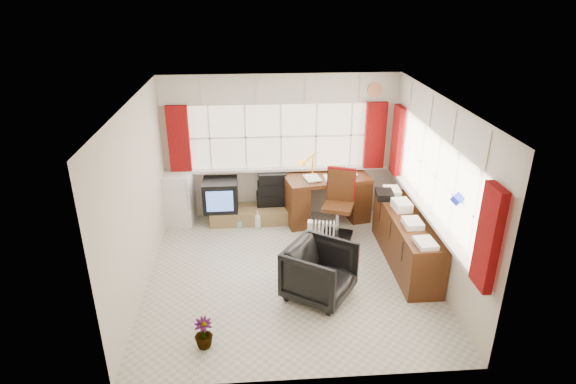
# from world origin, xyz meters

# --- Properties ---
(ground) EXTENTS (4.00, 4.00, 0.00)m
(ground) POSITION_xyz_m (0.00, 0.00, 0.00)
(ground) COLOR beige
(ground) RESTS_ON ground
(room_walls) EXTENTS (4.00, 4.00, 4.00)m
(room_walls) POSITION_xyz_m (0.00, 0.00, 1.50)
(room_walls) COLOR beige
(room_walls) RESTS_ON ground
(window_back) EXTENTS (3.70, 0.12, 3.60)m
(window_back) POSITION_xyz_m (0.00, 1.94, 0.95)
(window_back) COLOR beige
(window_back) RESTS_ON room_walls
(window_right) EXTENTS (0.12, 3.70, 3.60)m
(window_right) POSITION_xyz_m (1.94, 0.00, 0.95)
(window_right) COLOR beige
(window_right) RESTS_ON room_walls
(curtains) EXTENTS (3.83, 3.83, 1.15)m
(curtains) POSITION_xyz_m (0.92, 0.93, 1.46)
(curtains) COLOR maroon
(curtains) RESTS_ON room_walls
(overhead_cabinets) EXTENTS (3.98, 3.98, 0.48)m
(overhead_cabinets) POSITION_xyz_m (0.98, 0.98, 2.25)
(overhead_cabinets) COLOR beige
(overhead_cabinets) RESTS_ON room_walls
(desk) EXTENTS (1.52, 0.93, 0.86)m
(desk) POSITION_xyz_m (0.77, 1.67, 0.45)
(desk) COLOR #4A2711
(desk) RESTS_ON ground
(desk_lamp) EXTENTS (0.18, 0.16, 0.43)m
(desk_lamp) POSITION_xyz_m (0.51, 1.70, 1.12)
(desk_lamp) COLOR #FFAF0A
(desk_lamp) RESTS_ON desk
(task_chair) EXTENTS (0.61, 0.63, 1.14)m
(task_chair) POSITION_xyz_m (0.89, 1.15, 0.60)
(task_chair) COLOR black
(task_chair) RESTS_ON ground
(office_chair) EXTENTS (1.12, 1.11, 0.74)m
(office_chair) POSITION_xyz_m (0.35, -0.54, 0.37)
(office_chair) COLOR black
(office_chair) RESTS_ON ground
(radiator) EXTENTS (0.39, 0.22, 0.55)m
(radiator) POSITION_xyz_m (0.54, 0.52, 0.22)
(radiator) COLOR white
(radiator) RESTS_ON ground
(credenza) EXTENTS (0.50, 2.00, 0.85)m
(credenza) POSITION_xyz_m (1.73, 0.20, 0.39)
(credenza) COLOR #4A2711
(credenza) RESTS_ON ground
(file_tray) EXTENTS (0.28, 0.35, 0.11)m
(file_tray) POSITION_xyz_m (1.55, 0.89, 0.81)
(file_tray) COLOR black
(file_tray) RESTS_ON credenza
(tv_bench) EXTENTS (1.40, 0.50, 0.25)m
(tv_bench) POSITION_xyz_m (-0.55, 1.72, 0.12)
(tv_bench) COLOR olive
(tv_bench) RESTS_ON ground
(crt_tv) EXTENTS (0.58, 0.55, 0.53)m
(crt_tv) POSITION_xyz_m (-1.06, 1.73, 0.51)
(crt_tv) COLOR black
(crt_tv) RESTS_ON tv_bench
(hifi_stack) EXTENTS (0.57, 0.37, 0.59)m
(hifi_stack) POSITION_xyz_m (-0.16, 1.89, 0.53)
(hifi_stack) COLOR black
(hifi_stack) RESTS_ON tv_bench
(mini_fridge) EXTENTS (0.59, 0.60, 0.91)m
(mini_fridge) POSITION_xyz_m (-1.80, 1.80, 0.46)
(mini_fridge) COLOR white
(mini_fridge) RESTS_ON ground
(spray_bottle_a) EXTENTS (0.13, 0.13, 0.30)m
(spray_bottle_a) POSITION_xyz_m (-0.44, 1.48, 0.15)
(spray_bottle_a) COLOR white
(spray_bottle_a) RESTS_ON ground
(spray_bottle_b) EXTENTS (0.10, 0.11, 0.18)m
(spray_bottle_b) POSITION_xyz_m (-0.74, 1.49, 0.09)
(spray_bottle_b) COLOR #86C8BA
(spray_bottle_b) RESTS_ON ground
(flower_vase) EXTENTS (0.25, 0.25, 0.38)m
(flower_vase) POSITION_xyz_m (-1.10, -1.42, 0.19)
(flower_vase) COLOR black
(flower_vase) RESTS_ON ground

